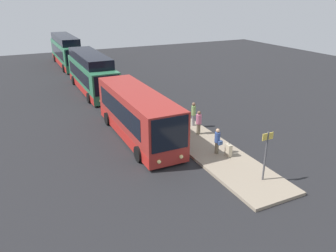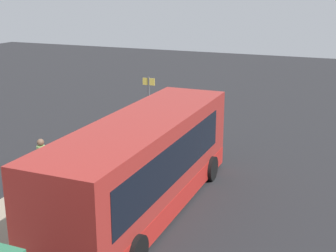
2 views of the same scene
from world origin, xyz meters
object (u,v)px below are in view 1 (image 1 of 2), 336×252
Objects in this scene: suitcase at (229,150)px; sign_post at (266,151)px; bus_second at (92,74)px; passenger_boarding at (217,140)px; bus_lead at (137,115)px; bus_third at (67,52)px; passenger_waiting at (199,122)px; passenger_with_bags at (194,113)px; trash_bin at (169,118)px.

sign_post is (3.03, 0.03, 1.28)m from suitcase.
bus_second reaches higher than passenger_boarding.
bus_lead is 6.70m from suitcase.
passenger_waiting is (29.08, 3.80, -0.72)m from bus_third.
sign_post reaches higher than passenger_boarding.
bus_second is at bearing -168.63° from suitcase.
passenger_boarding is 0.97× the size of passenger_waiting.
bus_lead is at bearing 127.71° from passenger_with_bags.
passenger_waiting is (-3.09, 0.53, 0.02)m from passenger_boarding.
passenger_boarding is 3.14m from passenger_waiting.
bus_second is (-12.95, 0.00, 0.09)m from bus_lead.
passenger_waiting is at bearing 15.89° from trash_bin.
suitcase is 3.29m from sign_post.
bus_lead is 3.36m from trash_bin.
passenger_with_bags is at bearing 97.01° from passenger_waiting.
passenger_boarding reaches higher than suitcase.
passenger_boarding is (32.17, 3.27, -0.75)m from bus_third.
bus_third is 27.87m from passenger_with_bags.
passenger_with_bags reaches higher than passenger_waiting.
bus_second is 6.77× the size of passenger_waiting.
suitcase is at bearing 6.46° from bus_third.
bus_lead is 4.24m from passenger_waiting.
bus_lead is at bearing -66.70° from passenger_boarding.
passenger_waiting reaches higher than passenger_boarding.
passenger_with_bags is at bearing 176.26° from sign_post.
passenger_boarding is 0.89m from suitcase.
bus_lead is 0.90× the size of bus_second.
bus_lead is at bearing -0.00° from bus_second.
bus_lead is 0.84× the size of bus_third.
suitcase is 1.51× the size of trash_bin.
bus_lead is 5.76× the size of passenger_with_bags.
passenger_waiting is at bearing 14.44° from bus_second.
bus_third reaches higher than bus_lead.
bus_lead reaches higher than passenger_boarding.
bus_lead is 12.95m from bus_second.
passenger_with_bags is (-1.55, 0.47, 0.09)m from passenger_waiting.
trash_bin is (-1.16, 2.95, -1.10)m from bus_lead.
trash_bin is (11.79, 2.95, -1.19)m from bus_second.
sign_post is at bearing -142.48° from passenger_with_bags.
bus_lead is 5.92m from passenger_boarding.
bus_lead is at bearing -0.00° from bus_third.
bus_second is at bearing 128.47° from passenger_waiting.
bus_third is at bearing 180.00° from bus_second.
passenger_boarding is 4.75m from passenger_with_bags.
passenger_boarding is 2.50× the size of trash_bin.
sign_post is at bearing 0.55° from suitcase.
sign_post is 9.79m from trash_bin.
passenger_boarding is at bearing 5.80° from bus_third.
bus_third is 18.72× the size of trash_bin.
bus_second reaches higher than bus_lead.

